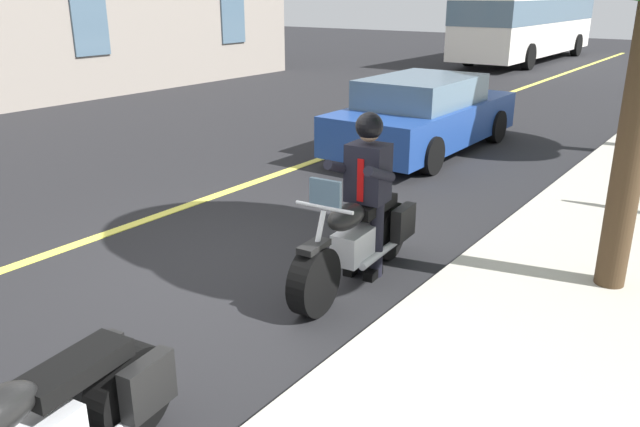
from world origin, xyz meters
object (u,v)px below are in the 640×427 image
at_px(bus_near, 529,16).
at_px(rider_main, 367,181).
at_px(motorcycle_main, 358,240).
at_px(car_silver, 424,115).

bearing_deg(bus_near, rider_main, 14.68).
bearing_deg(bus_near, motorcycle_main, 14.60).
bearing_deg(car_silver, rider_main, 20.90).
xyz_separation_m(rider_main, bus_near, (-22.72, -5.95, 0.84)).
bearing_deg(rider_main, motorcycle_main, 5.29).
height_order(motorcycle_main, car_silver, car_silver).
relative_size(bus_near, car_silver, 2.40).
height_order(motorcycle_main, bus_near, bus_near).
distance_m(motorcycle_main, bus_near, 23.71).
bearing_deg(rider_main, bus_near, -165.32).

